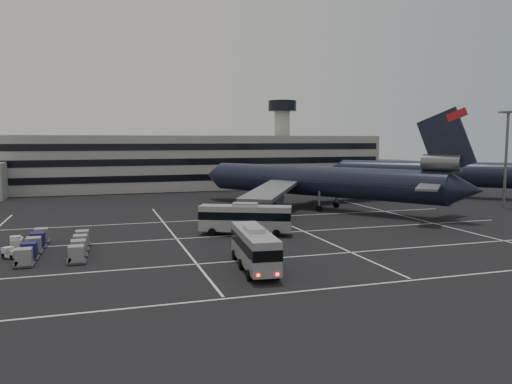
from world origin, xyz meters
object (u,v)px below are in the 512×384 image
at_px(trijet_main, 321,181).
at_px(uld_cluster, 54,246).
at_px(bus_near, 254,246).
at_px(bus_far, 245,217).
at_px(tug_a, 17,242).

xyz_separation_m(trijet_main, uld_cluster, (-44.78, -24.53, -4.33)).
distance_m(bus_near, uld_cluster, 23.87).
height_order(bus_far, tug_a, bus_far).
xyz_separation_m(trijet_main, tug_a, (-49.35, -19.71, -4.59)).
relative_size(tug_a, uld_cluster, 0.17).
relative_size(trijet_main, tug_a, 20.73).
bearing_deg(uld_cluster, trijet_main, 28.71).
bearing_deg(tug_a, bus_near, -39.71).
height_order(trijet_main, uld_cluster, trijet_main).
distance_m(trijet_main, tug_a, 53.34).
relative_size(bus_near, tug_a, 5.08).
distance_m(trijet_main, bus_far, 29.18).
bearing_deg(bus_near, tug_a, 149.21).
distance_m(bus_near, tug_a, 30.39).
bearing_deg(trijet_main, bus_far, -170.47).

